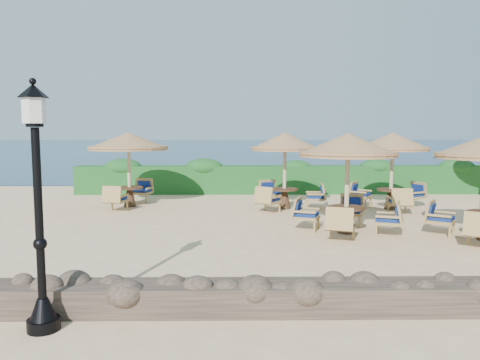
# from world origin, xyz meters

# --- Properties ---
(ground) EXTENTS (120.00, 120.00, 0.00)m
(ground) POSITION_xyz_m (0.00, 0.00, 0.00)
(ground) COLOR beige
(ground) RESTS_ON ground
(sea) EXTENTS (160.00, 160.00, 0.00)m
(sea) POSITION_xyz_m (0.00, 70.00, 0.00)
(sea) COLOR #0B264C
(sea) RESTS_ON ground
(hedge) EXTENTS (18.00, 0.90, 1.20)m
(hedge) POSITION_xyz_m (0.00, 7.20, 0.60)
(hedge) COLOR #16461B
(hedge) RESTS_ON ground
(stone_wall) EXTENTS (15.00, 0.65, 0.44)m
(stone_wall) POSITION_xyz_m (0.00, -6.20, 0.22)
(stone_wall) COLOR brown
(stone_wall) RESTS_ON ground
(lamp_post) EXTENTS (0.44, 0.44, 3.31)m
(lamp_post) POSITION_xyz_m (-4.80, -6.80, 1.55)
(lamp_post) COLOR black
(lamp_post) RESTS_ON ground
(cafe_set_0) EXTENTS (2.87, 2.87, 2.65)m
(cafe_set_0) POSITION_xyz_m (0.77, -0.78, 1.76)
(cafe_set_0) COLOR #C2AF89
(cafe_set_0) RESTS_ON ground
(cafe_set_2) EXTENTS (2.83, 2.89, 2.65)m
(cafe_set_2) POSITION_xyz_m (-5.95, 3.68, 2.02)
(cafe_set_2) COLOR #C2AF89
(cafe_set_2) RESTS_ON ground
(cafe_set_3) EXTENTS (2.61, 2.76, 2.65)m
(cafe_set_3) POSITION_xyz_m (-0.44, 3.19, 1.79)
(cafe_set_3) COLOR #C2AF89
(cafe_set_3) RESTS_ON ground
(cafe_set_4) EXTENTS (2.77, 2.66, 2.65)m
(cafe_set_4) POSITION_xyz_m (3.23, 2.99, 1.83)
(cafe_set_4) COLOR #C2AF89
(cafe_set_4) RESTS_ON ground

